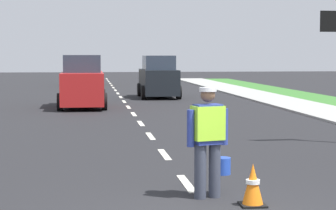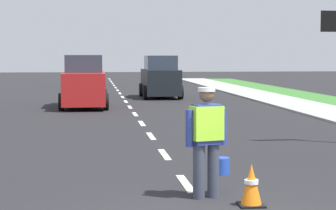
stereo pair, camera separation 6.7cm
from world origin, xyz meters
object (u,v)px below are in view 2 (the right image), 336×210
(road_worker, at_px, (208,137))
(car_outgoing_far, at_px, (160,78))
(car_oncoming_second, at_px, (84,83))
(car_oncoming_third, at_px, (89,71))
(traffic_cone_near, at_px, (251,185))

(road_worker, relative_size, car_outgoing_far, 0.43)
(car_outgoing_far, xyz_separation_m, car_oncoming_second, (-3.74, -5.26, 0.02))
(car_outgoing_far, relative_size, car_oncoming_third, 0.95)
(road_worker, height_order, car_oncoming_third, car_oncoming_third)
(road_worker, xyz_separation_m, car_oncoming_second, (-2.04, 16.17, 0.07))
(road_worker, distance_m, traffic_cone_near, 1.00)
(traffic_cone_near, distance_m, car_oncoming_second, 16.95)
(traffic_cone_near, height_order, car_oncoming_third, car_oncoming_third)
(car_oncoming_third, bearing_deg, road_worker, -86.88)
(traffic_cone_near, distance_m, car_outgoing_far, 22.04)
(road_worker, relative_size, car_oncoming_third, 0.41)
(car_outgoing_far, height_order, car_oncoming_third, car_oncoming_third)
(car_oncoming_second, bearing_deg, traffic_cone_near, -81.29)
(road_worker, distance_m, car_outgoing_far, 21.49)
(car_outgoing_far, bearing_deg, road_worker, -94.54)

